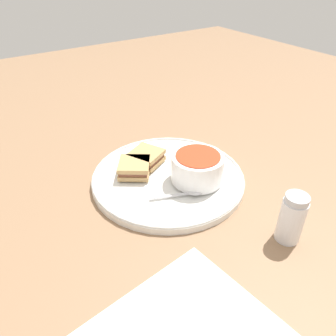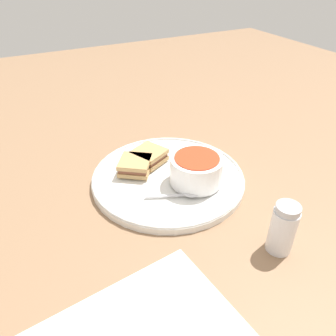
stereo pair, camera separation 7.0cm
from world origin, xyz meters
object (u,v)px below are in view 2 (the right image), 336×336
at_px(sandwich_half_near, 149,156).
at_px(sandwich_half_far, 135,165).
at_px(spoon, 187,194).
at_px(soup_bowl, 196,169).
at_px(salt_shaker, 283,229).

height_order(sandwich_half_near, sandwich_half_far, same).
bearing_deg(sandwich_half_far, spoon, -154.94).
bearing_deg(sandwich_half_near, spoon, -173.89).
xyz_separation_m(sandwich_half_near, sandwich_half_far, (-0.02, 0.04, 0.00)).
height_order(soup_bowl, sandwich_half_near, soup_bowl).
xyz_separation_m(sandwich_half_far, salt_shaker, (-0.30, -0.14, 0.01)).
distance_m(sandwich_half_near, sandwich_half_far, 0.05).
bearing_deg(sandwich_half_far, soup_bowl, -133.56).
bearing_deg(spoon, sandwich_half_far, 137.75).
bearing_deg(salt_shaker, soup_bowl, 10.56).
distance_m(spoon, sandwich_half_far, 0.14).
bearing_deg(soup_bowl, sandwich_half_near, 25.52).
xyz_separation_m(spoon, sandwich_half_near, (0.15, 0.02, 0.01)).
distance_m(soup_bowl, sandwich_half_near, 0.13).
height_order(spoon, salt_shaker, salt_shaker).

